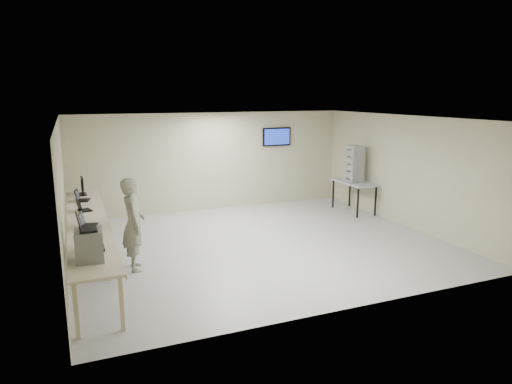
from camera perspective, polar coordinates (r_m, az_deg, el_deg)
name	(u,v)px	position (r m, az deg, el deg)	size (l,w,h in m)	color
room	(260,182)	(10.09, 0.48, 1.30)	(8.01, 7.01, 2.81)	#A1A1A1
workbench	(89,225)	(9.41, -20.20, -3.90)	(0.76, 6.00, 0.90)	beige
equipment_box	(89,245)	(7.18, -20.11, -6.26)	(0.39, 0.44, 0.46)	slate
laptop_on_box	(84,226)	(7.09, -20.71, -3.99)	(0.29, 0.35, 0.27)	black
laptop_0	(92,245)	(7.69, -19.84, -6.27)	(0.30, 0.36, 0.28)	black
laptop_1	(86,223)	(9.02, -20.48, -3.65)	(0.37, 0.41, 0.28)	black
laptop_2	(82,208)	(10.26, -20.87, -1.87)	(0.34, 0.37, 0.25)	black
laptop_3	(81,198)	(11.22, -21.07, -0.70)	(0.36, 0.40, 0.28)	black
monitor_near	(82,185)	(11.76, -20.90, 0.86)	(0.20, 0.45, 0.45)	black
monitor_far	(82,184)	(12.03, -20.93, 0.98)	(0.18, 0.41, 0.41)	black
soldier	(133,224)	(8.97, -15.09, -3.89)	(0.65, 0.43, 1.79)	#70765A
side_table	(354,184)	(13.25, 12.17, 0.96)	(0.68, 1.46, 0.87)	#8E98A0
storage_bins	(354,164)	(13.14, 12.21, 3.47)	(0.39, 0.43, 1.03)	gray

